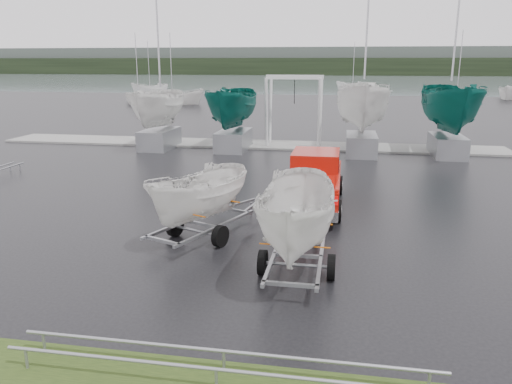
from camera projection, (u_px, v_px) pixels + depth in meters
name	position (u px, v px, depth m)	size (l,w,h in m)	color
ground_plane	(175.00, 204.00, 17.62)	(120.00, 120.00, 0.00)	black
lake	(319.00, 83.00, 112.89)	(300.00, 300.00, 0.00)	gray
dock	(245.00, 144.00, 29.99)	(30.00, 3.00, 0.12)	gray
treeline	(329.00, 67.00, 178.81)	(300.00, 8.00, 6.00)	black
far_hill	(330.00, 61.00, 185.93)	(300.00, 6.00, 10.00)	#4C5651
pickup_truck	(314.00, 178.00, 17.45)	(1.97, 5.30, 1.76)	#9D1108
trailer_hitched	(300.00, 157.00, 11.14)	(1.78, 3.60, 5.19)	gray
trailer_parked	(199.00, 154.00, 13.52)	(2.45, 3.78, 4.49)	gray
boat_hoist	(294.00, 101.00, 28.84)	(3.30, 2.18, 4.12)	silver
keelboat_0	(157.00, 84.00, 27.95)	(2.29, 3.20, 10.45)	gray
keelboat_1	(233.00, 81.00, 27.37)	(2.41, 3.20, 7.50)	gray
keelboat_2	(365.00, 70.00, 25.85)	(2.78, 3.20, 10.96)	gray
keelboat_3	(454.00, 73.00, 25.42)	(2.71, 3.20, 10.89)	gray
mast_rack_2	(220.00, 360.00, 7.81)	(7.00, 0.56, 0.06)	gray
moored_boat_0	(139.00, 104.00, 57.96)	(3.20, 3.21, 10.99)	silver
moored_boat_1	(173.00, 104.00, 57.98)	(3.23, 3.17, 11.67)	silver
moored_boat_2	(455.00, 109.00, 52.92)	(3.04, 3.05, 10.83)	silver
moored_boat_3	(511.00, 99.00, 66.74)	(3.79, 3.82, 11.68)	silver
moored_boat_4	(150.00, 92.00, 81.26)	(3.29, 3.28, 11.08)	silver
moored_boat_5	(352.00, 91.00, 85.50)	(3.51, 3.49, 11.31)	silver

